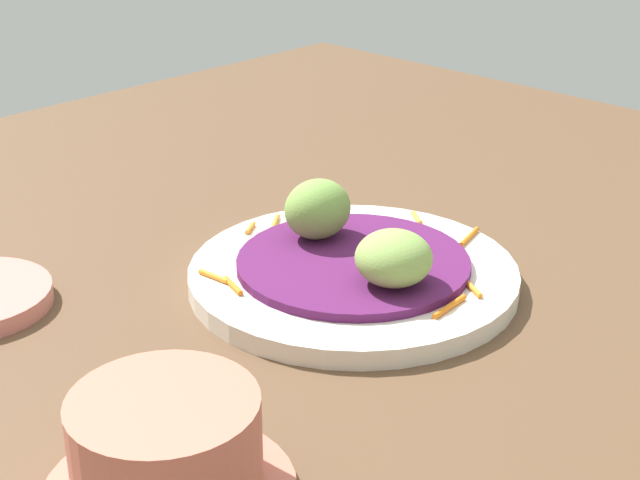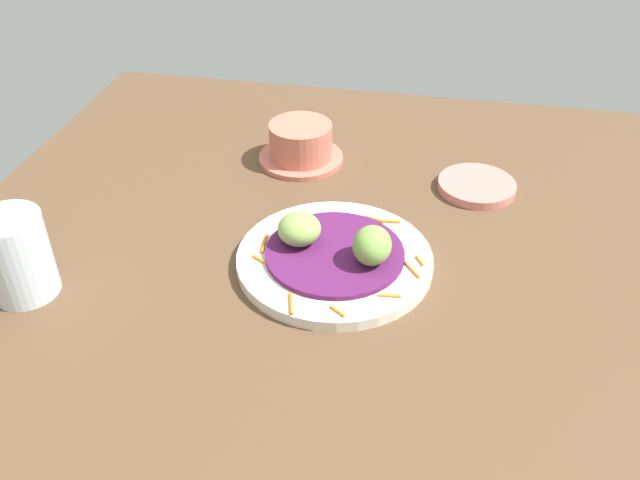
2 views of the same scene
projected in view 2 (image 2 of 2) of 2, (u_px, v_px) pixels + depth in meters
table_surface at (353, 283)px, 83.88cm from camera, size 110.00×110.00×2.00cm
main_plate at (335, 260)px, 84.87cm from camera, size 24.52×24.52×1.47cm
cabbage_bed at (335, 253)px, 84.23cm from camera, size 17.36×17.36×0.68cm
carrot_garnish at (345, 263)px, 82.92cm from camera, size 21.10×20.97×0.40cm
guac_scoop_left at (299, 229)px, 84.46cm from camera, size 7.69×7.69×3.88cm
guac_scoop_center at (372, 245)px, 81.08cm from camera, size 4.91×5.61×4.63cm
side_plate_small at (477, 186)px, 99.18cm from camera, size 11.29×11.29×1.31cm
terracotta_bowl at (301, 144)px, 104.90cm from camera, size 13.18×13.18×6.18cm
water_glass at (16, 256)px, 78.15cm from camera, size 7.80×7.80×10.48cm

